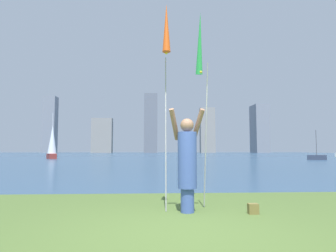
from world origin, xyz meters
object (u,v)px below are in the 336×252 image
sailboat_2 (317,157)px  sailboat_3 (52,143)px  bag (253,209)px  kite_flag_left (166,35)px  kite_flag_right (200,47)px  person (187,160)px

sailboat_2 → sailboat_3: sailboat_3 is taller
bag → sailboat_3: (-14.65, 34.06, 1.92)m
bag → sailboat_3: size_ratio=0.03×
bag → sailboat_3: sailboat_3 is taller
kite_flag_left → kite_flag_right: size_ratio=0.96×
kite_flag_right → bag: size_ratio=22.49×
sailboat_3 → kite_flag_right: bearing=-67.3°
person → kite_flag_right: kite_flag_right is taller
kite_flag_left → bag: bearing=-6.7°
kite_flag_right → kite_flag_left: bearing=-133.5°
kite_flag_left → person: bearing=2.7°
person → bag: person is taller
kite_flag_right → sailboat_2: bearing=56.7°
bag → sailboat_3: 37.13m
bag → sailboat_2: bearing=58.8°
kite_flag_right → bag: 3.69m
kite_flag_right → sailboat_3: bearing=112.7°
kite_flag_left → bag: 3.76m
bag → sailboat_2: sailboat_2 is taller
sailboat_3 → person: bearing=-68.4°
kite_flag_right → sailboat_3: sailboat_3 is taller
sailboat_3 → sailboat_2: bearing=-10.0°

